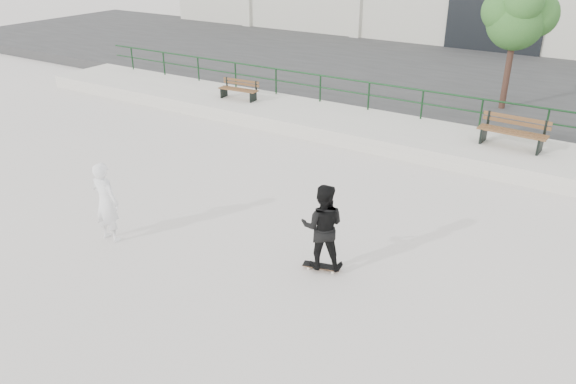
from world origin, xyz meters
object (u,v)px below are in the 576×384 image
Objects in this scene: bench_right at (513,132)px; standing_skater at (323,227)px; tree at (518,14)px; skateboard at (321,266)px; bench_left at (239,90)px; seated_skater at (106,202)px.

standing_skater is (-1.90, -8.28, 0.07)m from bench_right.
skateboard is at bearing -93.38° from tree.
bench_right is 0.46× the size of tree.
bench_left is at bearing -175.64° from bench_right.
standing_skater is at bearing -93.38° from tree.
seated_skater is at bearing -74.44° from bench_left.
tree reaches higher than bench_right.
tree is at bearing 71.26° from skateboard.
seated_skater is at bearing -111.57° from tree.
bench_left is at bearing -154.70° from tree.
bench_right reaches higher than skateboard.
tree is 2.33× the size of seated_skater.
standing_skater is 4.94m from seated_skater.
skateboard is (-1.90, -8.28, -0.88)m from bench_right.
bench_right is at bearing -73.63° from tree.
seated_skater reaches higher than bench_right.
standing_skater is 0.98× the size of seated_skater.
seated_skater is at bearing -6.09° from standing_skater.
tree is at bearing 109.55° from bench_right.
standing_skater reaches higher than skateboard.
standing_skater is at bearing 11.21° from skateboard.
bench_left is 10.08m from bench_right.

